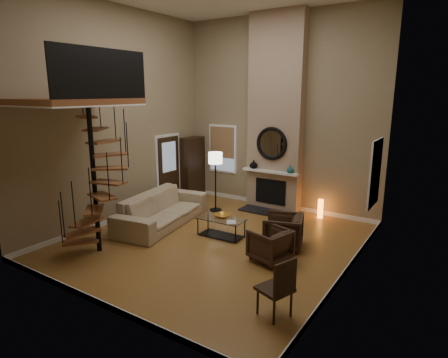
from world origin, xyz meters
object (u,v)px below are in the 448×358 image
Objects in this scene: hutch at (192,168)px; floor_lamp at (215,163)px; sofa at (162,209)px; side_chair at (279,286)px; armchair_near at (287,232)px; armchair_far at (273,246)px; coffee_table at (221,225)px; accent_lamp at (320,209)px.

hutch is 1.80m from floor_lamp.
sofa is (1.00, -2.54, -0.55)m from hutch.
side_chair is (4.34, -2.19, 0.13)m from sofa.
hutch is 2.39× the size of armchair_near.
armchair_far is 3.77m from floor_lamp.
floor_lamp reaches higher than sofa.
coffee_table is 3.45m from side_chair.
armchair_near reaches higher than armchair_far.
sofa is 5.54× the size of accent_lamp.
armchair_far is at bearing -37.07° from floor_lamp.
armchair_far is at bearing -12.44° from armchair_near.
sofa is at bearing -140.25° from accent_lamp.
hutch reaches higher than sofa.
hutch reaches higher than accent_lamp.
hutch is 3.75m from coffee_table.
armchair_far is 0.74× the size of side_chair.
coffee_table is at bearing -96.75° from sofa.
hutch is at bearing 138.68° from coffee_table.
accent_lamp is (3.28, 2.73, -0.15)m from sofa.
sofa is 4.00× the size of armchair_far.
coffee_table is 0.67× the size of floor_lamp.
armchair_near reaches higher than coffee_table.
floor_lamp reaches higher than coffee_table.
armchair_near reaches higher than accent_lamp.
hutch is 0.68× the size of sofa.
side_chair reaches higher than accent_lamp.
coffee_table is (2.77, -2.44, -0.67)m from hutch.
sofa reaches higher than coffee_table.
hutch is 2.78m from sofa.
armchair_far reaches higher than accent_lamp.
floor_lamp is 3.24× the size of accent_lamp.
coffee_table is (-1.64, 0.59, -0.07)m from armchair_far.
armchair_far is (3.41, -0.49, -0.04)m from sofa.
hutch is at bearing 138.50° from side_chair.
coffee_table is 2.17× the size of accent_lamp.
armchair_near is at bearing -26.58° from hutch.
armchair_far is 1.95m from side_chair.
hutch reaches higher than floor_lamp.
coffee_table is at bearing -119.83° from accent_lamp.
side_chair is (5.34, -4.73, -0.42)m from hutch.
side_chair is at bearing -45.45° from floor_lamp.
armchair_near is (3.33, 0.37, -0.04)m from sofa.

